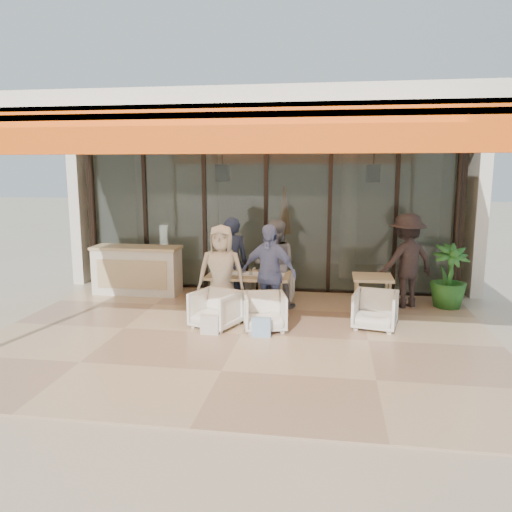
{
  "coord_description": "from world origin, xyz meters",
  "views": [
    {
      "loc": [
        1.38,
        -7.58,
        2.66
      ],
      "look_at": [
        0.1,
        0.9,
        1.15
      ],
      "focal_mm": 35.0,
      "sensor_mm": 36.0,
      "label": 1
    }
  ],
  "objects_px": {
    "chair_near_left": "(215,308)",
    "diner_navy": "(231,262)",
    "diner_grey": "(274,264)",
    "chair_far_right": "(277,284)",
    "diner_periwinkle": "(269,273)",
    "side_table": "(372,282)",
    "potted_palm": "(449,277)",
    "standing_woman": "(406,261)",
    "side_chair": "(375,308)",
    "chair_near_right": "(265,310)",
    "chair_far_left": "(236,282)",
    "host_counter": "(137,270)",
    "diner_cream": "(221,273)",
    "dining_table": "(249,277)"
  },
  "relations": [
    {
      "from": "diner_grey",
      "to": "potted_palm",
      "type": "xyz_separation_m",
      "value": [
        3.3,
        0.45,
        -0.23
      ]
    },
    {
      "from": "diner_grey",
      "to": "standing_woman",
      "type": "bearing_deg",
      "value": -173.78
    },
    {
      "from": "diner_cream",
      "to": "diner_periwinkle",
      "type": "relative_size",
      "value": 0.98
    },
    {
      "from": "host_counter",
      "to": "side_table",
      "type": "relative_size",
      "value": 2.48
    },
    {
      "from": "diner_periwinkle",
      "to": "standing_woman",
      "type": "xyz_separation_m",
      "value": [
        2.49,
        1.27,
        0.05
      ]
    },
    {
      "from": "side_chair",
      "to": "potted_palm",
      "type": "distance_m",
      "value": 2.13
    },
    {
      "from": "dining_table",
      "to": "diner_grey",
      "type": "xyz_separation_m",
      "value": [
        0.43,
        0.44,
        0.17
      ]
    },
    {
      "from": "chair_near_right",
      "to": "diner_grey",
      "type": "relative_size",
      "value": 0.41
    },
    {
      "from": "diner_cream",
      "to": "side_chair",
      "type": "bearing_deg",
      "value": -7.48
    },
    {
      "from": "chair_near_right",
      "to": "standing_woman",
      "type": "height_order",
      "value": "standing_woman"
    },
    {
      "from": "diner_navy",
      "to": "diner_periwinkle",
      "type": "bearing_deg",
      "value": 117.76
    },
    {
      "from": "chair_far_left",
      "to": "chair_near_left",
      "type": "relative_size",
      "value": 1.0
    },
    {
      "from": "chair_near_right",
      "to": "diner_cream",
      "type": "height_order",
      "value": "diner_cream"
    },
    {
      "from": "host_counter",
      "to": "chair_far_left",
      "type": "distance_m",
      "value": 2.17
    },
    {
      "from": "dining_table",
      "to": "host_counter",
      "type": "bearing_deg",
      "value": 158.4
    },
    {
      "from": "chair_far_right",
      "to": "chair_near_left",
      "type": "height_order",
      "value": "chair_near_left"
    },
    {
      "from": "chair_near_right",
      "to": "side_table",
      "type": "xyz_separation_m",
      "value": [
        1.82,
        1.1,
        0.29
      ]
    },
    {
      "from": "chair_near_right",
      "to": "diner_grey",
      "type": "height_order",
      "value": "diner_grey"
    },
    {
      "from": "side_chair",
      "to": "potted_palm",
      "type": "relative_size",
      "value": 0.57
    },
    {
      "from": "dining_table",
      "to": "diner_cream",
      "type": "relative_size",
      "value": 0.88
    },
    {
      "from": "chair_near_right",
      "to": "diner_grey",
      "type": "xyz_separation_m",
      "value": [
        -0.0,
        1.4,
        0.51
      ]
    },
    {
      "from": "chair_far_right",
      "to": "diner_periwinkle",
      "type": "relative_size",
      "value": 0.4
    },
    {
      "from": "diner_periwinkle",
      "to": "standing_woman",
      "type": "relative_size",
      "value": 0.94
    },
    {
      "from": "chair_near_left",
      "to": "diner_navy",
      "type": "relative_size",
      "value": 0.41
    },
    {
      "from": "diner_grey",
      "to": "diner_navy",
      "type": "bearing_deg",
      "value": -2.29
    },
    {
      "from": "host_counter",
      "to": "diner_cream",
      "type": "bearing_deg",
      "value": -34.33
    },
    {
      "from": "chair_near_left",
      "to": "host_counter",
      "type": "bearing_deg",
      "value": 159.11
    },
    {
      "from": "chair_far_right",
      "to": "diner_cream",
      "type": "relative_size",
      "value": 0.4
    },
    {
      "from": "side_table",
      "to": "host_counter",
      "type": "bearing_deg",
      "value": 169.72
    },
    {
      "from": "chair_near_right",
      "to": "diner_cream",
      "type": "distance_m",
      "value": 1.1
    },
    {
      "from": "standing_woman",
      "to": "potted_palm",
      "type": "relative_size",
      "value": 1.47
    },
    {
      "from": "side_chair",
      "to": "standing_woman",
      "type": "height_order",
      "value": "standing_woman"
    },
    {
      "from": "diner_navy",
      "to": "potted_palm",
      "type": "relative_size",
      "value": 1.41
    },
    {
      "from": "side_table",
      "to": "potted_palm",
      "type": "relative_size",
      "value": 0.6
    },
    {
      "from": "diner_cream",
      "to": "diner_grey",
      "type": "bearing_deg",
      "value": 42.72
    },
    {
      "from": "host_counter",
      "to": "diner_navy",
      "type": "xyz_separation_m",
      "value": [
        2.16,
        -0.57,
        0.34
      ]
    },
    {
      "from": "chair_far_left",
      "to": "standing_woman",
      "type": "height_order",
      "value": "standing_woman"
    },
    {
      "from": "dining_table",
      "to": "standing_woman",
      "type": "xyz_separation_m",
      "value": [
        2.92,
        0.82,
        0.23
      ]
    },
    {
      "from": "dining_table",
      "to": "chair_near_left",
      "type": "relative_size",
      "value": 2.12
    },
    {
      "from": "diner_grey",
      "to": "diner_periwinkle",
      "type": "xyz_separation_m",
      "value": [
        0.0,
        -0.9,
        0.01
      ]
    },
    {
      "from": "chair_far_right",
      "to": "side_chair",
      "type": "height_order",
      "value": "side_chair"
    },
    {
      "from": "chair_near_left",
      "to": "potted_palm",
      "type": "xyz_separation_m",
      "value": [
        4.14,
        1.85,
        0.27
      ]
    },
    {
      "from": "side_chair",
      "to": "standing_woman",
      "type": "relative_size",
      "value": 0.39
    },
    {
      "from": "diner_grey",
      "to": "dining_table",
      "type": "bearing_deg",
      "value": 43.72
    },
    {
      "from": "diner_cream",
      "to": "diner_periwinkle",
      "type": "xyz_separation_m",
      "value": [
        0.84,
        0.0,
        0.01
      ]
    },
    {
      "from": "chair_far_left",
      "to": "side_table",
      "type": "xyz_separation_m",
      "value": [
        2.66,
        -0.8,
        0.28
      ]
    },
    {
      "from": "chair_far_left",
      "to": "side_chair",
      "type": "xyz_separation_m",
      "value": [
        2.66,
        -1.55,
        0.0
      ]
    },
    {
      "from": "chair_far_left",
      "to": "chair_near_right",
      "type": "relative_size",
      "value": 1.02
    },
    {
      "from": "dining_table",
      "to": "chair_near_left",
      "type": "distance_m",
      "value": 1.09
    },
    {
      "from": "chair_far_left",
      "to": "side_table",
      "type": "distance_m",
      "value": 2.79
    }
  ]
}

